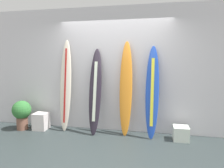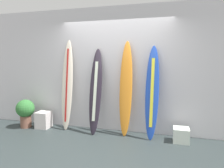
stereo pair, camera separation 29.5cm
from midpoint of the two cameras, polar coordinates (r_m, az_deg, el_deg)
name	(u,v)px [view 1 (the left image)]	position (r m, az deg, el deg)	size (l,w,h in m)	color
ground	(101,154)	(3.81, -5.30, -18.83)	(8.00, 8.00, 0.04)	#2E3737
wall_back	(116,70)	(4.70, -0.78, 4.01)	(7.20, 0.20, 2.80)	silver
surfboard_ivory	(66,86)	(4.84, -14.54, -0.55)	(0.27, 0.34, 2.08)	silver
surfboard_charcoal	(95,92)	(4.51, -6.58, -2.15)	(0.29, 0.49, 1.88)	#26202B
surfboard_sunset	(126,89)	(4.39, 1.98, -1.39)	(0.28, 0.35, 2.03)	orange
surfboard_cobalt	(152,92)	(4.30, 9.24, -2.21)	(0.29, 0.41, 1.92)	blue
display_block_left	(41,121)	(5.19, -20.79, -9.69)	(0.32, 0.32, 0.39)	silver
display_block_center	(181,133)	(4.44, 16.84, -13.05)	(0.31, 0.31, 0.28)	white
potted_plant	(22,112)	(5.31, -25.37, -7.17)	(0.43, 0.43, 0.68)	brown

